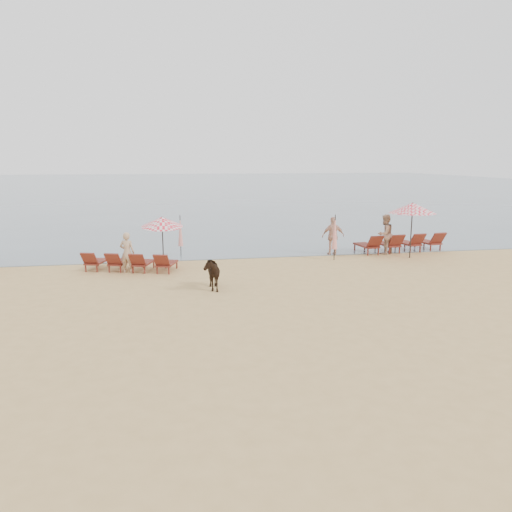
{
  "coord_description": "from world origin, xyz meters",
  "views": [
    {
      "loc": [
        -3.3,
        -12.9,
        4.64
      ],
      "look_at": [
        0.0,
        5.0,
        1.1
      ],
      "focal_mm": 35.0,
      "sensor_mm": 36.0,
      "label": 1
    }
  ],
  "objects_px": {
    "lounger_cluster_right": "(400,243)",
    "beachgoer_left": "(127,253)",
    "beachgoer_right_a": "(385,234)",
    "beachgoer_right_b": "(333,236)",
    "umbrella_closed_left": "(180,231)",
    "cow": "(210,272)",
    "lounger_cluster_left": "(130,262)",
    "umbrella_open_right": "(413,208)",
    "umbrella_closed_right": "(335,232)",
    "umbrella_open_left_b": "(162,222)"
  },
  "relations": [
    {
      "from": "umbrella_closed_right",
      "to": "beachgoer_right_b",
      "type": "bearing_deg",
      "value": 74.2
    },
    {
      "from": "lounger_cluster_left",
      "to": "umbrella_open_right",
      "type": "bearing_deg",
      "value": 20.14
    },
    {
      "from": "umbrella_closed_left",
      "to": "cow",
      "type": "distance_m",
      "value": 6.69
    },
    {
      "from": "lounger_cluster_left",
      "to": "beachgoer_left",
      "type": "xyz_separation_m",
      "value": [
        -0.07,
        -0.29,
        0.45
      ]
    },
    {
      "from": "cow",
      "to": "lounger_cluster_left",
      "type": "bearing_deg",
      "value": 127.49
    },
    {
      "from": "umbrella_closed_right",
      "to": "cow",
      "type": "xyz_separation_m",
      "value": [
        -6.19,
        -4.29,
        -0.69
      ]
    },
    {
      "from": "umbrella_open_left_b",
      "to": "beachgoer_right_a",
      "type": "distance_m",
      "value": 10.93
    },
    {
      "from": "cow",
      "to": "beachgoer_left",
      "type": "relative_size",
      "value": 0.86
    },
    {
      "from": "lounger_cluster_right",
      "to": "umbrella_open_right",
      "type": "bearing_deg",
      "value": -106.49
    },
    {
      "from": "umbrella_closed_right",
      "to": "cow",
      "type": "relative_size",
      "value": 1.45
    },
    {
      "from": "beachgoer_left",
      "to": "beachgoer_right_a",
      "type": "relative_size",
      "value": 0.87
    },
    {
      "from": "lounger_cluster_right",
      "to": "beachgoer_left",
      "type": "height_order",
      "value": "beachgoer_left"
    },
    {
      "from": "beachgoer_right_a",
      "to": "lounger_cluster_right",
      "type": "bearing_deg",
      "value": 170.63
    },
    {
      "from": "lounger_cluster_right",
      "to": "cow",
      "type": "relative_size",
      "value": 3.04
    },
    {
      "from": "umbrella_closed_left",
      "to": "beachgoer_right_a",
      "type": "xyz_separation_m",
      "value": [
        10.0,
        -1.28,
        -0.24
      ]
    },
    {
      "from": "umbrella_closed_left",
      "to": "beachgoer_right_b",
      "type": "bearing_deg",
      "value": -8.94
    },
    {
      "from": "cow",
      "to": "beachgoer_left",
      "type": "bearing_deg",
      "value": 130.56
    },
    {
      "from": "beachgoer_left",
      "to": "beachgoer_right_a",
      "type": "bearing_deg",
      "value": -151.19
    },
    {
      "from": "beachgoer_left",
      "to": "beachgoer_right_a",
      "type": "distance_m",
      "value": 12.47
    },
    {
      "from": "cow",
      "to": "lounger_cluster_right",
      "type": "bearing_deg",
      "value": 25.91
    },
    {
      "from": "umbrella_open_left_b",
      "to": "umbrella_open_right",
      "type": "height_order",
      "value": "umbrella_open_right"
    },
    {
      "from": "umbrella_open_right",
      "to": "umbrella_closed_right",
      "type": "bearing_deg",
      "value": -161.67
    },
    {
      "from": "umbrella_closed_left",
      "to": "beachgoer_right_b",
      "type": "relative_size",
      "value": 1.05
    },
    {
      "from": "lounger_cluster_left",
      "to": "umbrella_open_left_b",
      "type": "xyz_separation_m",
      "value": [
        1.39,
        0.76,
        1.56
      ]
    },
    {
      "from": "umbrella_open_right",
      "to": "umbrella_open_left_b",
      "type": "bearing_deg",
      "value": -159.96
    },
    {
      "from": "beachgoer_right_a",
      "to": "beachgoer_right_b",
      "type": "relative_size",
      "value": 1.05
    },
    {
      "from": "umbrella_closed_right",
      "to": "cow",
      "type": "distance_m",
      "value": 7.57
    },
    {
      "from": "umbrella_closed_left",
      "to": "beachgoer_right_b",
      "type": "distance_m",
      "value": 7.45
    },
    {
      "from": "lounger_cluster_right",
      "to": "beachgoer_left",
      "type": "relative_size",
      "value": 2.62
    },
    {
      "from": "umbrella_closed_right",
      "to": "cow",
      "type": "height_order",
      "value": "umbrella_closed_right"
    },
    {
      "from": "umbrella_closed_left",
      "to": "cow",
      "type": "height_order",
      "value": "umbrella_closed_left"
    },
    {
      "from": "lounger_cluster_left",
      "to": "umbrella_closed_left",
      "type": "height_order",
      "value": "umbrella_closed_left"
    },
    {
      "from": "beachgoer_right_b",
      "to": "beachgoer_left",
      "type": "bearing_deg",
      "value": 17.13
    },
    {
      "from": "lounger_cluster_right",
      "to": "beachgoer_left",
      "type": "distance_m",
      "value": 13.54
    },
    {
      "from": "lounger_cluster_left",
      "to": "beachgoer_right_a",
      "type": "height_order",
      "value": "beachgoer_right_a"
    },
    {
      "from": "lounger_cluster_right",
      "to": "umbrella_closed_right",
      "type": "xyz_separation_m",
      "value": [
        -4.0,
        -1.38,
        0.84
      ]
    },
    {
      "from": "umbrella_closed_right",
      "to": "beachgoer_right_a",
      "type": "bearing_deg",
      "value": 19.26
    },
    {
      "from": "beachgoer_right_a",
      "to": "umbrella_open_right",
      "type": "bearing_deg",
      "value": 93.85
    },
    {
      "from": "beachgoer_left",
      "to": "umbrella_open_left_b",
      "type": "bearing_deg",
      "value": -124.92
    },
    {
      "from": "umbrella_open_right",
      "to": "cow",
      "type": "bearing_deg",
      "value": -136.43
    },
    {
      "from": "cow",
      "to": "beachgoer_right_a",
      "type": "xyz_separation_m",
      "value": [
        9.17,
        5.33,
        0.36
      ]
    },
    {
      "from": "beachgoer_left",
      "to": "cow",
      "type": "bearing_deg",
      "value": 153.04
    },
    {
      "from": "umbrella_closed_left",
      "to": "beachgoer_right_a",
      "type": "distance_m",
      "value": 10.08
    },
    {
      "from": "umbrella_closed_left",
      "to": "umbrella_closed_right",
      "type": "height_order",
      "value": "umbrella_closed_right"
    },
    {
      "from": "cow",
      "to": "umbrella_open_left_b",
      "type": "bearing_deg",
      "value": 107.98
    },
    {
      "from": "lounger_cluster_right",
      "to": "beachgoer_left",
      "type": "bearing_deg",
      "value": -176.32
    },
    {
      "from": "umbrella_open_left_b",
      "to": "umbrella_closed_left",
      "type": "height_order",
      "value": "umbrella_open_left_b"
    },
    {
      "from": "lounger_cluster_right",
      "to": "beachgoer_right_a",
      "type": "height_order",
      "value": "beachgoer_right_a"
    },
    {
      "from": "cow",
      "to": "beachgoer_right_b",
      "type": "distance_m",
      "value": 8.51
    },
    {
      "from": "umbrella_open_left_b",
      "to": "cow",
      "type": "height_order",
      "value": "umbrella_open_left_b"
    }
  ]
}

